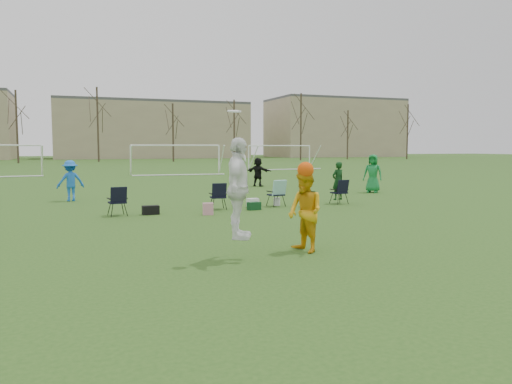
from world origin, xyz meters
name	(u,v)px	position (x,y,z in m)	size (l,w,h in m)	color
ground	(297,257)	(0.00, 0.00, 0.00)	(260.00, 260.00, 0.00)	#295019
fielder_blue	(70,181)	(-4.29, 12.99, 0.85)	(1.10, 0.63, 1.70)	blue
fielder_green_far	(373,173)	(9.77, 11.95, 0.95)	(0.93, 0.60, 1.90)	#157835
fielder_black	(258,172)	(5.85, 17.67, 0.83)	(1.54, 0.49, 1.66)	black
center_contest	(271,199)	(-0.48, 0.25, 1.19)	(2.47, 1.39, 2.97)	white
sideline_setup	(259,194)	(2.24, 8.07, 0.51)	(9.26, 1.94, 1.67)	#0E3412
goal_mid	(176,151)	(4.00, 32.00, 1.92)	(7.40, 0.63, 2.46)	white
goal_right	(280,150)	(16.00, 38.00, 1.92)	(7.35, 1.14, 2.46)	white
tree_line	(100,128)	(0.24, 69.85, 5.09)	(110.28, 3.28, 11.40)	#382B21
building_row	(126,129)	(6.73, 96.00, 5.99)	(126.00, 16.00, 13.00)	tan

